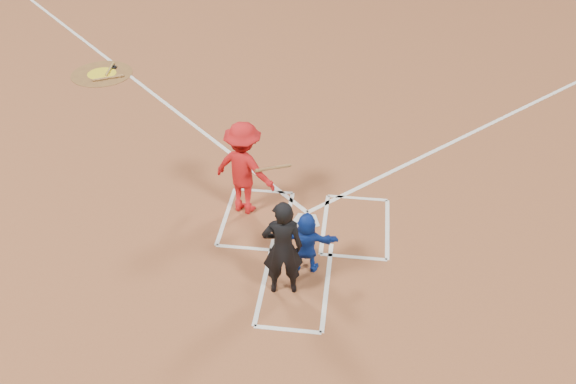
# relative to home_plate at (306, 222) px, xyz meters

# --- Properties ---
(ground) EXTENTS (120.00, 120.00, 0.00)m
(ground) POSITION_rel_home_plate_xyz_m (0.00, 0.00, -0.02)
(ground) COLOR #154F13
(ground) RESTS_ON ground
(home_plate_dirt) EXTENTS (28.00, 28.00, 0.01)m
(home_plate_dirt) POSITION_rel_home_plate_xyz_m (0.00, 6.00, -0.01)
(home_plate_dirt) COLOR brown
(home_plate_dirt) RESTS_ON ground
(home_plate) EXTENTS (0.60, 0.60, 0.02)m
(home_plate) POSITION_rel_home_plate_xyz_m (0.00, 0.00, 0.00)
(home_plate) COLOR silver
(home_plate) RESTS_ON home_plate_dirt
(on_deck_circle) EXTENTS (1.70, 1.70, 0.01)m
(on_deck_circle) POSITION_rel_home_plate_xyz_m (-6.36, 5.86, -0.00)
(on_deck_circle) COLOR brown
(on_deck_circle) RESTS_ON home_plate_dirt
(on_deck_logo) EXTENTS (0.80, 0.80, 0.00)m
(on_deck_logo) POSITION_rel_home_plate_xyz_m (-6.36, 5.86, 0.00)
(on_deck_logo) COLOR yellow
(on_deck_logo) RESTS_ON on_deck_circle
(on_deck_bat_a) EXTENTS (0.15, 0.84, 0.06)m
(on_deck_bat_a) POSITION_rel_home_plate_xyz_m (-6.21, 6.11, 0.03)
(on_deck_bat_a) COLOR #A8823D
(on_deck_bat_a) RESTS_ON on_deck_circle
(on_deck_bat_c) EXTENTS (0.77, 0.46, 0.06)m
(on_deck_bat_c) POSITION_rel_home_plate_xyz_m (-6.06, 5.56, 0.03)
(on_deck_bat_c) COLOR olive
(on_deck_bat_c) RESTS_ON on_deck_circle
(bat_weight_donut) EXTENTS (0.19, 0.19, 0.05)m
(bat_weight_donut) POSITION_rel_home_plate_xyz_m (-6.16, 6.26, 0.03)
(bat_weight_donut) COLOR black
(bat_weight_donut) RESTS_ON on_deck_circle
(catcher) EXTENTS (1.11, 0.38, 1.19)m
(catcher) POSITION_rel_home_plate_xyz_m (0.14, -1.31, 0.59)
(catcher) COLOR #1335A1
(catcher) RESTS_ON home_plate_dirt
(umpire) EXTENTS (0.75, 0.56, 1.87)m
(umpire) POSITION_rel_home_plate_xyz_m (-0.20, -1.89, 0.93)
(umpire) COLOR black
(umpire) RESTS_ON home_plate_dirt
(chalk_markings) EXTENTS (28.35, 17.32, 0.01)m
(chalk_markings) POSITION_rel_home_plate_xyz_m (0.00, 5.29, -0.01)
(chalk_markings) COLOR white
(chalk_markings) RESTS_ON home_plate_dirt
(batter_at_plate) EXTENTS (1.63, 1.10, 1.95)m
(batter_at_plate) POSITION_rel_home_plate_xyz_m (-1.24, 0.27, 0.97)
(batter_at_plate) COLOR red
(batter_at_plate) RESTS_ON home_plate_dirt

